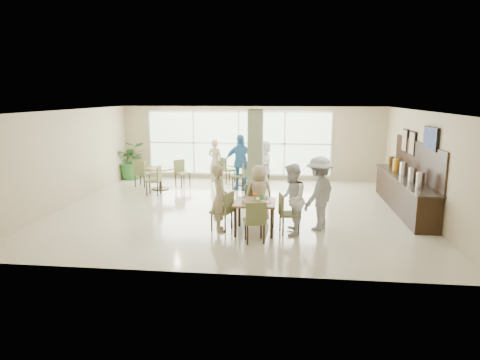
# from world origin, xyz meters

# --- Properties ---
(ground) EXTENTS (10.00, 10.00, 0.00)m
(ground) POSITION_xyz_m (0.00, 0.00, 0.00)
(ground) COLOR beige
(ground) RESTS_ON ground
(room_shell) EXTENTS (10.00, 10.00, 10.00)m
(room_shell) POSITION_xyz_m (0.00, 0.00, 1.70)
(room_shell) COLOR white
(room_shell) RESTS_ON ground
(window_bank) EXTENTS (7.00, 0.04, 7.00)m
(window_bank) POSITION_xyz_m (-0.50, 4.46, 1.40)
(window_bank) COLOR silver
(window_bank) RESTS_ON ground
(column) EXTENTS (0.45, 0.45, 2.80)m
(column) POSITION_xyz_m (0.40, 1.20, 1.40)
(column) COLOR #69724F
(column) RESTS_ON ground
(main_table) EXTENTS (0.98, 0.98, 0.75)m
(main_table) POSITION_xyz_m (0.64, -1.99, 0.66)
(main_table) COLOR brown
(main_table) RESTS_ON ground
(round_table_left) EXTENTS (1.00, 1.00, 0.75)m
(round_table_left) POSITION_xyz_m (-2.99, 2.38, 0.55)
(round_table_left) COLOR brown
(round_table_left) RESTS_ON ground
(round_table_right) EXTENTS (1.18, 1.18, 0.75)m
(round_table_right) POSITION_xyz_m (-0.19, 3.45, 0.59)
(round_table_right) COLOR brown
(round_table_right) RESTS_ON ground
(chairs_main_table) EXTENTS (2.16, 2.04, 0.95)m
(chairs_main_table) POSITION_xyz_m (0.64, -1.96, 0.47)
(chairs_main_table) COLOR olive
(chairs_main_table) RESTS_ON ground
(chairs_table_left) EXTENTS (2.01, 1.95, 0.95)m
(chairs_table_left) POSITION_xyz_m (-3.02, 2.38, 0.47)
(chairs_table_left) COLOR olive
(chairs_table_left) RESTS_ON ground
(chairs_table_right) EXTENTS (1.91, 1.77, 0.95)m
(chairs_table_right) POSITION_xyz_m (-0.20, 3.48, 0.47)
(chairs_table_right) COLOR olive
(chairs_table_right) RESTS_ON ground
(tabletop_clutter) EXTENTS (0.72, 0.73, 0.21)m
(tabletop_clutter) POSITION_xyz_m (0.66, -2.01, 0.81)
(tabletop_clutter) COLOR white
(tabletop_clutter) RESTS_ON main_table
(buffet_counter) EXTENTS (0.64, 4.70, 1.95)m
(buffet_counter) POSITION_xyz_m (4.70, 0.51, 0.55)
(buffet_counter) COLOR black
(buffet_counter) RESTS_ON ground
(wall_tv) EXTENTS (0.06, 1.00, 0.58)m
(wall_tv) POSITION_xyz_m (4.94, -0.60, 2.15)
(wall_tv) COLOR black
(wall_tv) RESTS_ON ground
(framed_art_a) EXTENTS (0.05, 0.55, 0.70)m
(framed_art_a) POSITION_xyz_m (4.95, 1.00, 1.85)
(framed_art_a) COLOR black
(framed_art_a) RESTS_ON ground
(framed_art_b) EXTENTS (0.05, 0.55, 0.70)m
(framed_art_b) POSITION_xyz_m (4.95, 1.80, 1.85)
(framed_art_b) COLOR black
(framed_art_b) RESTS_ON ground
(potted_plant) EXTENTS (1.58, 1.58, 1.48)m
(potted_plant) POSITION_xyz_m (-4.66, 4.10, 0.74)
(potted_plant) COLOR #2C6B2B
(potted_plant) RESTS_ON ground
(teen_left) EXTENTS (0.56, 0.68, 1.61)m
(teen_left) POSITION_xyz_m (-0.20, -1.96, 0.80)
(teen_left) COLOR tan
(teen_left) RESTS_ON ground
(teen_far) EXTENTS (0.82, 0.61, 1.48)m
(teen_far) POSITION_xyz_m (0.68, -1.13, 0.74)
(teen_far) COLOR tan
(teen_far) RESTS_ON ground
(teen_right) EXTENTS (0.66, 0.84, 1.68)m
(teen_right) POSITION_xyz_m (1.50, -2.06, 0.84)
(teen_right) COLOR white
(teen_right) RESTS_ON ground
(teen_standing) EXTENTS (1.17, 1.33, 1.79)m
(teen_standing) POSITION_xyz_m (2.16, -1.59, 0.90)
(teen_standing) COLOR #99999B
(teen_standing) RESTS_ON ground
(adult_a) EXTENTS (1.20, 0.79, 1.91)m
(adult_a) POSITION_xyz_m (-0.24, 2.64, 0.95)
(adult_a) COLOR teal
(adult_a) RESTS_ON ground
(adult_b) EXTENTS (1.13, 1.65, 1.64)m
(adult_b) POSITION_xyz_m (0.56, 3.38, 0.82)
(adult_b) COLOR white
(adult_b) RESTS_ON ground
(adult_standing) EXTENTS (0.69, 0.58, 1.62)m
(adult_standing) POSITION_xyz_m (-1.29, 3.76, 0.81)
(adult_standing) COLOR tan
(adult_standing) RESTS_ON ground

